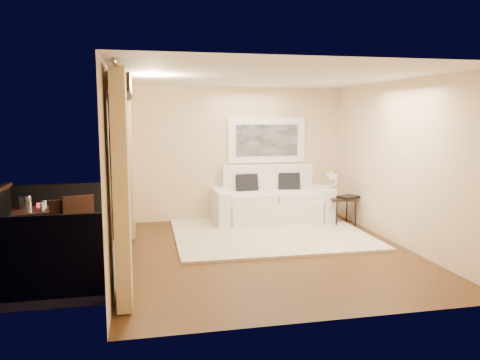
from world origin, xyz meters
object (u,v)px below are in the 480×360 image
object	(u,v)px
bistro_table	(35,215)
balcony_chair_far	(66,226)
sofa	(271,202)
balcony_chair_near	(80,226)
ice_bucket	(26,202)
side_table	(342,201)
orchid	(332,184)

from	to	relation	value
bistro_table	balcony_chair_far	distance (m)	0.54
sofa	bistro_table	size ratio (longest dim) A/B	3.07
balcony_chair_far	balcony_chair_near	size ratio (longest dim) A/B	0.95
ice_bucket	bistro_table	bearing A→B (deg)	-37.57
sofa	balcony_chair_near	distance (m)	4.04
side_table	sofa	bearing A→B (deg)	155.43
balcony_chair_far	balcony_chair_near	bearing A→B (deg)	138.05
balcony_chair_far	balcony_chair_near	xyz separation A→B (m)	(0.22, -0.16, 0.03)
side_table	orchid	world-z (taller)	orchid
balcony_chair_far	ice_bucket	xyz separation A→B (m)	(-0.61, 0.37, 0.31)
side_table	ice_bucket	distance (m)	5.63
sofa	balcony_chair_far	world-z (taller)	sofa
balcony_chair_far	ice_bucket	world-z (taller)	ice_bucket
sofa	bistro_table	xyz separation A→B (m)	(-4.09, -1.73, 0.28)
sofa	balcony_chair_near	world-z (taller)	sofa
orchid	balcony_chair_far	world-z (taller)	orchid
side_table	balcony_chair_far	bearing A→B (deg)	-164.11
orchid	bistro_table	xyz separation A→B (m)	(-5.23, -1.31, -0.12)
sofa	orchid	xyz separation A→B (m)	(1.13, -0.42, 0.40)
side_table	orchid	xyz separation A→B (m)	(-0.14, 0.17, 0.32)
sofa	side_table	distance (m)	1.40
side_table	bistro_table	bearing A→B (deg)	-167.98
orchid	bistro_table	bearing A→B (deg)	-165.93
side_table	bistro_table	distance (m)	5.49
balcony_chair_far	balcony_chair_near	world-z (taller)	balcony_chair_near
balcony_chair_far	bistro_table	bearing A→B (deg)	-34.34
sofa	balcony_chair_far	xyz separation A→B (m)	(-3.63, -1.98, 0.15)
orchid	balcony_chair_near	world-z (taller)	orchid
balcony_chair_near	side_table	bearing A→B (deg)	0.87
orchid	balcony_chair_near	size ratio (longest dim) A/B	0.52
orchid	ice_bucket	distance (m)	5.51
ice_bucket	balcony_chair_near	bearing A→B (deg)	-32.82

